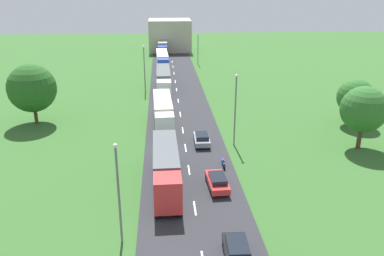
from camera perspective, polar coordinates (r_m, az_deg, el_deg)
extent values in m
cube|color=#2B2B30|center=(48.29, -0.86, -3.33)|extent=(10.00, 140.00, 0.06)
cube|color=white|center=(36.83, 0.41, -11.36)|extent=(0.16, 2.40, 0.01)
cube|color=white|center=(43.61, -0.44, -6.00)|extent=(0.16, 2.40, 0.01)
cube|color=white|center=(49.15, -0.93, -2.85)|extent=(0.16, 2.40, 0.01)
cube|color=white|center=(54.84, -1.32, -0.33)|extent=(0.16, 2.40, 0.01)
cube|color=white|center=(61.45, -1.68, 1.98)|extent=(0.16, 2.40, 0.01)
cube|color=white|center=(68.46, -1.98, 3.91)|extent=(0.16, 2.40, 0.01)
cube|color=white|center=(75.57, -2.23, 5.50)|extent=(0.16, 2.40, 0.01)
cube|color=white|center=(81.69, -2.40, 6.63)|extent=(0.16, 2.40, 0.01)
cube|color=white|center=(89.32, -2.59, 7.82)|extent=(0.16, 2.40, 0.01)
cube|color=white|center=(96.36, -2.74, 8.74)|extent=(0.16, 2.40, 0.01)
cube|color=white|center=(102.39, -2.85, 9.43)|extent=(0.16, 2.40, 0.01)
cube|color=red|center=(35.21, -3.48, -9.23)|extent=(2.47, 2.57, 3.02)
cube|color=black|center=(33.89, -3.43, -9.43)|extent=(2.10, 0.13, 1.33)
cube|color=#4C5156|center=(40.93, -3.79, -4.50)|extent=(2.64, 9.84, 2.78)
cube|color=black|center=(41.63, -3.74, -6.49)|extent=(1.03, 9.33, 0.24)
cylinder|color=black|center=(35.48, -1.66, -11.79)|extent=(0.36, 1.00, 1.00)
cylinder|color=black|center=(35.44, -5.13, -11.91)|extent=(0.36, 1.00, 1.00)
cylinder|color=black|center=(44.34, -2.48, -4.85)|extent=(0.36, 1.00, 1.00)
cylinder|color=black|center=(44.31, -5.21, -4.94)|extent=(0.36, 1.00, 1.00)
cylinder|color=black|center=(45.41, -2.56, -4.22)|extent=(0.36, 1.00, 1.00)
cylinder|color=black|center=(45.38, -5.21, -4.31)|extent=(0.36, 1.00, 1.00)
cube|color=white|center=(51.36, -3.93, 0.44)|extent=(2.51, 2.42, 2.83)
cube|color=black|center=(50.14, -3.89, 0.55)|extent=(2.10, 0.16, 1.24)
cube|color=beige|center=(57.73, -4.21, 2.96)|extent=(2.81, 10.63, 2.72)
cube|color=black|center=(58.21, -4.17, 1.49)|extent=(1.19, 10.05, 0.24)
cylinder|color=black|center=(51.35, -2.69, -1.23)|extent=(0.38, 1.01, 1.00)
cylinder|color=black|center=(51.29, -5.03, -1.31)|extent=(0.38, 1.01, 1.00)
cylinder|color=black|center=(61.29, -3.30, 2.39)|extent=(0.38, 1.01, 1.00)
cylinder|color=black|center=(61.23, -5.26, 2.32)|extent=(0.38, 1.01, 1.00)
cylinder|color=black|center=(62.49, -3.36, 2.75)|extent=(0.38, 1.01, 1.00)
cylinder|color=black|center=(62.44, -5.28, 2.68)|extent=(0.38, 1.01, 1.00)
cube|color=white|center=(68.81, -4.01, 5.61)|extent=(2.46, 2.79, 2.82)
cube|color=black|center=(67.40, -4.00, 5.74)|extent=(2.10, 0.11, 1.24)
cube|color=#4C5156|center=(75.96, -4.11, 7.29)|extent=(2.57, 11.45, 2.92)
cube|color=black|center=(76.35, -4.08, 6.08)|extent=(0.96, 10.87, 0.24)
cylinder|color=black|center=(68.53, -3.09, 4.35)|extent=(0.36, 1.00, 1.00)
cylinder|color=black|center=(68.51, -4.85, 4.30)|extent=(0.36, 1.00, 1.00)
cylinder|color=black|center=(79.72, -3.35, 6.63)|extent=(0.36, 1.00, 1.00)
cylinder|color=black|center=(79.70, -4.87, 6.59)|extent=(0.36, 1.00, 1.00)
cylinder|color=black|center=(81.05, -3.38, 6.86)|extent=(0.36, 1.00, 1.00)
cylinder|color=black|center=(81.04, -4.88, 6.82)|extent=(0.36, 1.00, 1.00)
cube|color=blue|center=(87.19, -4.12, 8.84)|extent=(2.50, 2.33, 3.06)
cube|color=black|center=(86.03, -4.10, 9.06)|extent=(2.10, 0.15, 1.35)
cube|color=white|center=(94.33, -4.27, 9.86)|extent=(2.80, 11.75, 2.95)
cube|color=black|center=(94.65, -4.25, 8.87)|extent=(1.19, 11.13, 0.24)
cylinder|color=black|center=(86.99, -3.38, 7.80)|extent=(0.38, 1.01, 1.00)
cylinder|color=black|center=(86.93, -4.77, 7.75)|extent=(0.38, 1.01, 1.00)
cylinder|color=black|center=(98.14, -3.69, 9.23)|extent=(0.38, 1.01, 1.00)
cylinder|color=black|center=(98.09, -4.93, 9.19)|extent=(0.38, 1.01, 1.00)
cylinder|color=black|center=(99.52, -3.73, 9.39)|extent=(0.38, 1.01, 1.00)
cylinder|color=black|center=(99.47, -4.95, 9.35)|extent=(0.38, 1.01, 1.00)
cube|color=blue|center=(106.94, -4.22, 10.87)|extent=(2.50, 2.60, 2.67)
cube|color=black|center=(105.67, -4.24, 11.02)|extent=(2.10, 0.15, 1.18)
cube|color=gray|center=(113.30, -4.17, 11.62)|extent=(2.73, 9.83, 2.94)
cube|color=black|center=(113.56, -4.15, 10.79)|extent=(1.12, 9.30, 0.24)
cylinder|color=black|center=(106.53, -3.64, 10.12)|extent=(0.37, 1.01, 1.00)
cylinder|color=black|center=(106.57, -4.78, 10.09)|extent=(0.37, 1.01, 1.00)
cylinder|color=black|center=(116.46, -3.60, 10.99)|extent=(0.37, 1.01, 1.00)
cylinder|color=black|center=(116.49, -4.66, 10.97)|extent=(0.37, 1.01, 1.00)
cylinder|color=black|center=(117.61, -3.60, 11.09)|extent=(0.37, 1.01, 1.00)
cylinder|color=black|center=(117.65, -4.64, 11.06)|extent=(0.37, 1.01, 1.00)
cube|color=black|center=(30.56, 6.54, -17.54)|extent=(1.95, 4.62, 0.69)
cube|color=black|center=(30.38, 6.51, -16.39)|extent=(1.60, 2.60, 0.50)
cylinder|color=black|center=(32.11, 7.55, -16.24)|extent=(0.24, 0.65, 0.64)
cylinder|color=black|center=(31.89, 4.59, -16.40)|extent=(0.24, 0.65, 0.64)
cube|color=red|center=(39.89, 3.62, -7.71)|extent=(2.01, 4.51, 0.62)
cube|color=black|center=(39.44, 3.70, -7.16)|extent=(1.63, 2.55, 0.47)
cylinder|color=black|center=(41.21, 2.13, -7.19)|extent=(0.25, 0.65, 0.64)
cylinder|color=black|center=(41.48, 4.32, -7.05)|extent=(0.25, 0.65, 0.64)
cylinder|color=black|center=(38.61, 2.85, -9.24)|extent=(0.25, 0.65, 0.64)
cylinder|color=black|center=(38.89, 5.20, -9.07)|extent=(0.25, 0.65, 0.64)
cube|color=#8C939E|center=(50.04, 1.40, -1.64)|extent=(1.90, 4.13, 0.62)
cube|color=black|center=(49.64, 1.42, -1.14)|extent=(1.58, 2.32, 0.49)
cylinder|color=black|center=(51.38, 0.34, -1.40)|extent=(0.23, 0.64, 0.64)
cylinder|color=black|center=(51.52, 2.17, -1.36)|extent=(0.23, 0.64, 0.64)
cylinder|color=black|center=(48.81, 0.57, -2.62)|extent=(0.23, 0.64, 0.64)
cylinder|color=black|center=(48.95, 2.50, -2.57)|extent=(0.23, 0.64, 0.64)
cylinder|color=black|center=(43.72, 4.63, -5.54)|extent=(0.12, 0.64, 0.64)
cylinder|color=black|center=(44.88, 4.38, -4.82)|extent=(0.14, 0.64, 0.64)
cube|color=blue|center=(44.21, 4.51, -4.92)|extent=(0.20, 1.40, 0.36)
ellipsoid|color=black|center=(43.98, 4.55, -4.73)|extent=(0.28, 0.52, 0.28)
cylinder|color=slate|center=(31.07, -10.40, -9.65)|extent=(0.18, 0.18, 8.13)
sphere|color=silver|center=(29.23, -10.91, -2.52)|extent=(0.36, 0.36, 0.36)
cylinder|color=slate|center=(48.94, 6.18, 2.30)|extent=(0.18, 0.18, 8.71)
sphere|color=silver|center=(47.76, 6.38, 7.41)|extent=(0.36, 0.36, 0.36)
cylinder|color=slate|center=(73.78, -6.80, 8.22)|extent=(0.18, 0.18, 8.20)
sphere|color=silver|center=(73.02, -6.94, 11.46)|extent=(0.36, 0.36, 0.36)
cylinder|color=slate|center=(99.35, 0.86, 11.16)|extent=(0.18, 0.18, 7.09)
sphere|color=silver|center=(98.83, 0.87, 13.25)|extent=(0.36, 0.36, 0.36)
cylinder|color=#513823|center=(52.79, 22.79, -1.18)|extent=(0.55, 0.55, 2.96)
sphere|color=#2D6628|center=(51.70, 23.32, 2.48)|extent=(5.51, 5.51, 5.51)
cylinder|color=#513823|center=(61.24, 21.92, 1.43)|extent=(0.49, 0.49, 2.21)
sphere|color=#2D6628|center=(60.40, 22.30, 4.13)|extent=(5.07, 5.07, 5.07)
cylinder|color=#513823|center=(61.45, -21.42, 1.80)|extent=(0.50, 0.50, 2.70)
sphere|color=#23561E|center=(60.42, -21.89, 5.29)|extent=(6.75, 6.75, 6.75)
cube|color=#B2A899|center=(118.90, -3.19, 13.08)|extent=(12.00, 10.51, 8.87)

